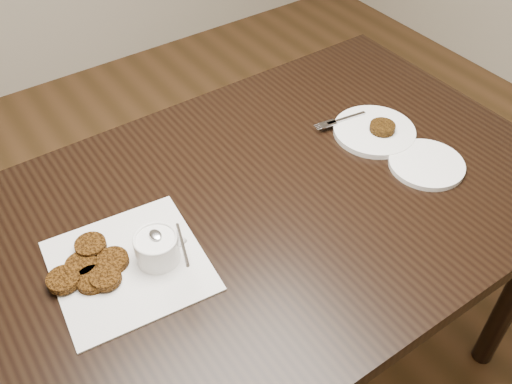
# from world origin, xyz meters

# --- Properties ---
(floor) EXTENTS (4.00, 4.00, 0.00)m
(floor) POSITION_xyz_m (0.00, 0.00, 0.00)
(floor) COLOR brown
(floor) RESTS_ON ground
(table) EXTENTS (1.35, 0.86, 0.75)m
(table) POSITION_xyz_m (0.01, 0.03, 0.38)
(table) COLOR black
(table) RESTS_ON floor
(napkin) EXTENTS (0.32, 0.32, 0.00)m
(napkin) POSITION_xyz_m (-0.32, 0.03, 0.75)
(napkin) COLOR silver
(napkin) RESTS_ON table
(sauce_ramekin) EXTENTS (0.15, 0.15, 0.12)m
(sauce_ramekin) POSITION_xyz_m (-0.27, 0.01, 0.82)
(sauce_ramekin) COLOR white
(sauce_ramekin) RESTS_ON napkin
(patty_cluster) EXTENTS (0.21, 0.21, 0.02)m
(patty_cluster) POSITION_xyz_m (-0.39, 0.06, 0.76)
(patty_cluster) COLOR brown
(patty_cluster) RESTS_ON napkin
(plate_with_patty) EXTENTS (0.23, 0.23, 0.03)m
(plate_with_patty) POSITION_xyz_m (0.36, 0.07, 0.76)
(plate_with_patty) COLOR white
(plate_with_patty) RESTS_ON table
(plate_empty) EXTENTS (0.21, 0.21, 0.01)m
(plate_empty) POSITION_xyz_m (0.38, -0.10, 0.76)
(plate_empty) COLOR white
(plate_empty) RESTS_ON table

